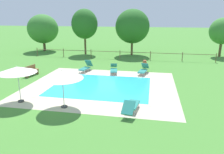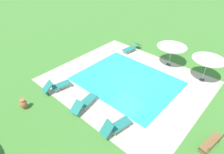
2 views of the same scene
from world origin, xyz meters
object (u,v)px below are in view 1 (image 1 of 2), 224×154
sun_lounger_north_far (143,70)px  patio_umbrella_open_by_bench (17,70)px  tree_centre (223,31)px  wooden_bench_lawn_side (31,70)px  patio_umbrella_open_foreground (62,75)px  sun_lounger_north_end (131,106)px  tree_far_west (132,26)px  terracotta_urn_near_fence (145,64)px  tree_east_mid (85,24)px  tree_west_mid (43,29)px  sun_lounger_north_near_steps (86,67)px  sun_lounger_north_mid (114,69)px

sun_lounger_north_far → patio_umbrella_open_by_bench: size_ratio=0.91×
patio_umbrella_open_by_bench → sun_lounger_north_far: bearing=48.3°
tree_centre → wooden_bench_lawn_side: bearing=-146.1°
patio_umbrella_open_foreground → sun_lounger_north_end: bearing=1.8°
tree_far_west → patio_umbrella_open_by_bench: bearing=-106.6°
terracotta_urn_near_fence → tree_east_mid: bearing=142.9°
tree_west_mid → tree_centre: 23.88m
sun_lounger_north_near_steps → patio_umbrella_open_foreground: patio_umbrella_open_foreground is taller
patio_umbrella_open_by_bench → wooden_bench_lawn_side: bearing=115.1°
sun_lounger_north_near_steps → wooden_bench_lawn_side: 4.83m
sun_lounger_north_near_steps → terracotta_urn_near_fence: bearing=25.4°
patio_umbrella_open_by_bench → tree_east_mid: tree_east_mid is taller
sun_lounger_north_far → patio_umbrella_open_foreground: 9.24m
wooden_bench_lawn_side → tree_far_west: tree_far_west is taller
sun_lounger_north_far → sun_lounger_north_end: bearing=-91.8°
patio_umbrella_open_by_bench → terracotta_urn_near_fence: bearing=55.8°
patio_umbrella_open_foreground → tree_far_west: (2.12, 17.25, 1.73)m
sun_lounger_north_mid → tree_far_west: tree_far_west is taller
sun_lounger_north_end → tree_far_west: 17.53m
tree_west_mid → tree_east_mid: 6.96m
sun_lounger_north_near_steps → tree_far_west: tree_far_west is taller
tree_far_west → tree_west_mid: 12.94m
sun_lounger_north_near_steps → tree_far_west: size_ratio=0.33×
sun_lounger_north_far → sun_lounger_north_end: (-0.25, -8.02, -0.01)m
sun_lounger_north_end → patio_umbrella_open_by_bench: size_ratio=0.92×
sun_lounger_north_mid → sun_lounger_north_end: sun_lounger_north_end is taller
sun_lounger_north_near_steps → sun_lounger_north_end: size_ratio=0.93×
tree_centre → sun_lounger_north_mid: bearing=-138.8°
wooden_bench_lawn_side → patio_umbrella_open_by_bench: bearing=-64.9°
patio_umbrella_open_foreground → wooden_bench_lawn_side: patio_umbrella_open_foreground is taller
sun_lounger_north_end → tree_far_west: size_ratio=0.36×
sun_lounger_north_end → tree_west_mid: size_ratio=0.40×
sun_lounger_north_far → patio_umbrella_open_foreground: bearing=-116.6°
patio_umbrella_open_by_bench → tree_centre: 24.08m
terracotta_urn_near_fence → tree_far_west: bearing=106.5°
sun_lounger_north_far → sun_lounger_north_end: sun_lounger_north_far is taller
sun_lounger_north_mid → patio_umbrella_open_by_bench: size_ratio=0.94×
patio_umbrella_open_by_bench → wooden_bench_lawn_side: patio_umbrella_open_by_bench is taller
sun_lounger_north_far → tree_centre: (9.03, 10.06, 2.79)m
terracotta_urn_near_fence → tree_centre: 12.12m
tree_centre → sun_lounger_north_end: bearing=-117.2°
sun_lounger_north_mid → tree_west_mid: size_ratio=0.41×
sun_lounger_north_end → patio_umbrella_open_foreground: 4.14m
patio_umbrella_open_foreground → terracotta_urn_near_fence: patio_umbrella_open_foreground is taller
patio_umbrella_open_foreground → patio_umbrella_open_by_bench: (-2.92, 0.28, 0.07)m
sun_lounger_north_mid → tree_far_west: 9.86m
sun_lounger_north_near_steps → tree_centre: 17.79m
tree_west_mid → sun_lounger_north_mid: bearing=-40.3°
sun_lounger_north_far → tree_west_mid: bearing=145.6°
terracotta_urn_near_fence → sun_lounger_north_near_steps: bearing=-154.6°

